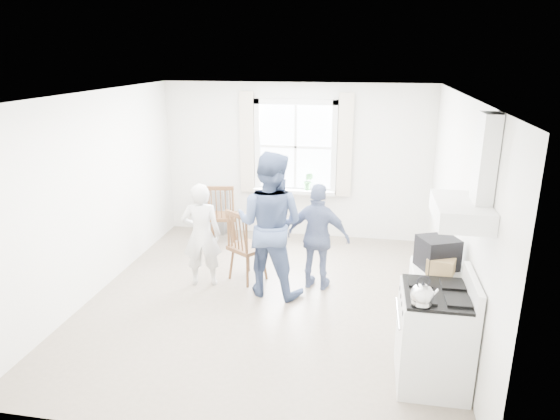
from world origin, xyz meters
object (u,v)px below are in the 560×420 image
object	(u,v)px
gas_stove	(434,337)
low_cabinet	(433,305)
windsor_chair_b	(241,239)
person_mid	(270,224)
person_right	(318,237)
stereo_stack	(438,253)
person_left	(202,235)
windsor_chair_a	(222,209)

from	to	relation	value
gas_stove	low_cabinet	size ratio (longest dim) A/B	1.24
windsor_chair_b	person_mid	xyz separation A→B (m)	(0.45, -0.24, 0.32)
person_mid	person_right	world-z (taller)	person_mid
stereo_stack	person_mid	world-z (taller)	person_mid
gas_stove	stereo_stack	world-z (taller)	stereo_stack
person_left	person_mid	size ratio (longest dim) A/B	0.75
gas_stove	windsor_chair_a	xyz separation A→B (m)	(-2.99, 3.04, 0.16)
low_cabinet	person_left	bearing A→B (deg)	161.90
windsor_chair_b	person_mid	size ratio (longest dim) A/B	0.54
windsor_chair_a	windsor_chair_b	xyz separation A→B (m)	(0.64, -1.22, -0.01)
gas_stove	person_left	bearing A→B (deg)	149.90
gas_stove	windsor_chair_b	distance (m)	2.98
stereo_stack	windsor_chair_b	size ratio (longest dim) A/B	0.46
windsor_chair_b	person_left	bearing A→B (deg)	-162.10
person_left	person_right	world-z (taller)	person_right
windsor_chair_b	person_left	world-z (taller)	person_left
windsor_chair_b	person_mid	bearing A→B (deg)	-27.65
low_cabinet	windsor_chair_a	xyz separation A→B (m)	(-3.06, 2.34, 0.19)
windsor_chair_b	person_right	distance (m)	1.06
stereo_stack	windsor_chair_b	world-z (taller)	stereo_stack
gas_stove	person_right	bearing A→B (deg)	125.40
stereo_stack	person_right	bearing A→B (deg)	139.95
person_mid	person_right	bearing A→B (deg)	-145.77
windsor_chair_a	person_right	bearing A→B (deg)	-35.65
low_cabinet	person_mid	distance (m)	2.22
windsor_chair_b	windsor_chair_a	bearing A→B (deg)	117.60
windsor_chair_b	stereo_stack	bearing A→B (deg)	-25.12
stereo_stack	person_right	world-z (taller)	person_right
gas_stove	person_mid	bearing A→B (deg)	140.22
gas_stove	windsor_chair_a	bearing A→B (deg)	134.51
person_mid	person_right	size ratio (longest dim) A/B	1.31
stereo_stack	windsor_chair_b	xyz separation A→B (m)	(-2.41, 1.13, -0.43)
person_left	person_mid	bearing A→B (deg)	162.14
person_right	person_left	bearing A→B (deg)	16.82
low_cabinet	stereo_stack	distance (m)	0.62
low_cabinet	gas_stove	bearing A→B (deg)	-95.68
windsor_chair_a	windsor_chair_b	bearing A→B (deg)	-62.40
gas_stove	windsor_chair_a	distance (m)	4.27
stereo_stack	person_left	world-z (taller)	person_left
windsor_chair_a	person_mid	world-z (taller)	person_mid
low_cabinet	person_right	world-z (taller)	person_right
person_left	low_cabinet	bearing A→B (deg)	148.40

